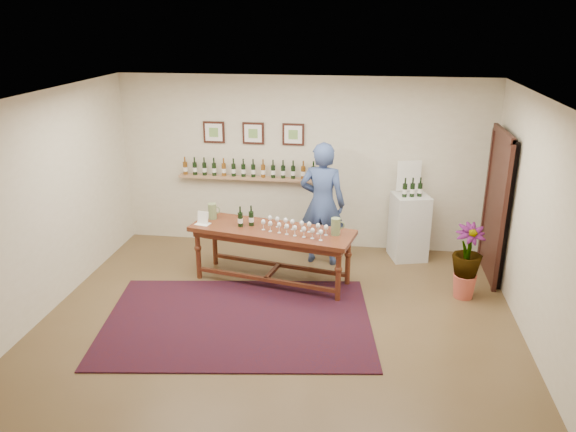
# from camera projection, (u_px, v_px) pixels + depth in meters

# --- Properties ---
(ground) EXTENTS (6.00, 6.00, 0.00)m
(ground) POSITION_uv_depth(u_px,v_px,m) (279.00, 317.00, 7.23)
(ground) COLOR brown
(ground) RESTS_ON ground
(room_shell) EXTENTS (6.00, 6.00, 6.00)m
(room_shell) POSITION_uv_depth(u_px,v_px,m) (439.00, 198.00, 8.31)
(room_shell) COLOR beige
(room_shell) RESTS_ON ground
(rug) EXTENTS (3.61, 2.65, 0.02)m
(rug) POSITION_uv_depth(u_px,v_px,m) (238.00, 321.00, 7.13)
(rug) COLOR #4B100D
(rug) RESTS_ON ground
(tasting_table) EXTENTS (2.43, 1.21, 0.82)m
(tasting_table) POSITION_uv_depth(u_px,v_px,m) (272.00, 237.00, 7.97)
(tasting_table) COLOR #491712
(tasting_table) RESTS_ON ground
(table_glasses) EXTENTS (1.18, 0.61, 0.16)m
(table_glasses) POSITION_uv_depth(u_px,v_px,m) (294.00, 227.00, 7.76)
(table_glasses) COLOR white
(table_glasses) RESTS_ON tasting_table
(table_bottles) EXTENTS (0.33, 0.23, 0.33)m
(table_bottles) POSITION_uv_depth(u_px,v_px,m) (246.00, 215.00, 7.98)
(table_bottles) COLOR black
(table_bottles) RESTS_ON tasting_table
(pitcher_left) EXTENTS (0.17, 0.17, 0.23)m
(pitcher_left) POSITION_uv_depth(u_px,v_px,m) (212.00, 211.00, 8.28)
(pitcher_left) COLOR #6B7C4D
(pitcher_left) RESTS_ON tasting_table
(pitcher_right) EXTENTS (0.18, 0.18, 0.24)m
(pitcher_right) POSITION_uv_depth(u_px,v_px,m) (336.00, 226.00, 7.67)
(pitcher_right) COLOR #6B7C4D
(pitcher_right) RESTS_ON tasting_table
(menu_card) EXTENTS (0.23, 0.19, 0.18)m
(menu_card) POSITION_uv_depth(u_px,v_px,m) (203.00, 218.00, 8.09)
(menu_card) COLOR white
(menu_card) RESTS_ON tasting_table
(display_pedestal) EXTENTS (0.64, 0.64, 1.05)m
(display_pedestal) POSITION_uv_depth(u_px,v_px,m) (409.00, 227.00, 8.85)
(display_pedestal) COLOR silver
(display_pedestal) RESTS_ON ground
(pedestal_bottles) EXTENTS (0.28, 0.14, 0.27)m
(pedestal_bottles) POSITION_uv_depth(u_px,v_px,m) (412.00, 188.00, 8.55)
(pedestal_bottles) COLOR black
(pedestal_bottles) RESTS_ON display_pedestal
(info_sign) EXTENTS (0.38, 0.12, 0.53)m
(info_sign) POSITION_uv_depth(u_px,v_px,m) (409.00, 176.00, 8.74)
(info_sign) COLOR white
(info_sign) RESTS_ON display_pedestal
(potted_plant) EXTENTS (0.54, 0.54, 0.91)m
(potted_plant) POSITION_uv_depth(u_px,v_px,m) (467.00, 262.00, 7.57)
(potted_plant) COLOR #BA4E3E
(potted_plant) RESTS_ON ground
(person) EXTENTS (0.75, 0.54, 1.92)m
(person) POSITION_uv_depth(u_px,v_px,m) (322.00, 204.00, 8.54)
(person) COLOR navy
(person) RESTS_ON ground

